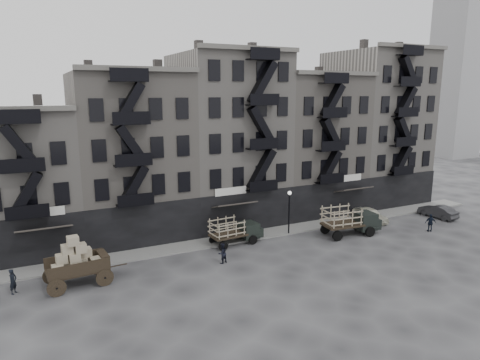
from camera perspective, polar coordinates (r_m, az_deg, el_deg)
name	(u,v)px	position (r m, az deg, el deg)	size (l,w,h in m)	color
ground	(275,248)	(37.83, 4.75, -9.08)	(140.00, 140.00, 0.00)	#38383A
sidewalk	(255,235)	(40.87, 2.04, -7.32)	(55.00, 2.50, 0.15)	slate
building_west	(13,181)	(40.81, -28.05, -0.13)	(10.00, 11.35, 13.20)	gray
building_midwest	(131,156)	(41.36, -14.32, 3.16)	(10.00, 11.35, 16.20)	gray
building_center	(228,140)	(44.32, -1.60, 5.39)	(10.00, 11.35, 18.20)	gray
building_mideast	(308,144)	(49.41, 9.05, 4.75)	(10.00, 11.35, 16.20)	gray
building_east	(376,128)	(55.60, 17.63, 6.68)	(10.00, 11.35, 19.20)	gray
lamp_post	(289,206)	(40.58, 6.58, -3.53)	(0.36, 0.36, 4.28)	black
wagon	(75,257)	(32.39, -21.19, -9.54)	(4.58, 2.74, 3.72)	black
stake_truck_west	(235,229)	(38.34, -0.68, -6.55)	(4.98, 2.33, 2.43)	black
stake_truck_east	(350,219)	(41.86, 14.45, -5.00)	(5.86, 2.86, 2.84)	black
car_east	(370,215)	(47.01, 16.99, -4.45)	(1.68, 4.18, 1.42)	beige
car_far	(438,211)	(51.02, 24.87, -3.81)	(1.46, 4.17, 1.37)	#262629
pedestrian_west	(13,281)	(33.34, -28.01, -11.86)	(0.64, 0.42, 1.74)	black
pedestrian_mid	(222,253)	(34.44, -2.38, -9.73)	(0.81, 0.63, 1.66)	black
policeman	(430,223)	(45.69, 24.05, -5.24)	(1.02, 0.43, 1.75)	black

